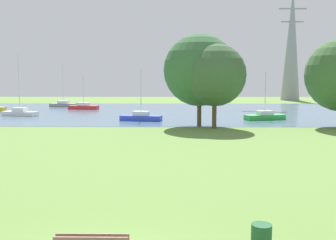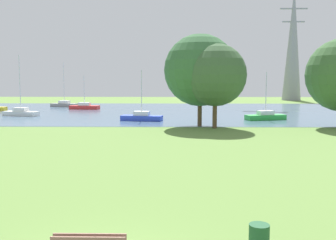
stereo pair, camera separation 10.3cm
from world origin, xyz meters
name	(u,v)px [view 1 (the left image)]	position (x,y,z in m)	size (l,w,h in m)	color
ground_plane	(149,139)	(0.00, 22.00, 0.00)	(160.00, 160.00, 0.00)	olive
litter_bin	(261,239)	(4.37, 1.28, 0.40)	(0.56, 0.56, 0.80)	#1E512D
water_surface	(161,111)	(0.00, 50.00, 0.01)	(140.00, 40.00, 0.02)	slate
sailboat_white	(20,112)	(-18.43, 41.94, 0.48)	(5.03, 2.70, 8.00)	white
sailboat_gray	(63,104)	(-17.75, 59.78, 0.47)	(5.01, 2.53, 7.79)	gray
sailboat_blue	(141,117)	(-1.87, 36.11, 0.45)	(4.99, 2.35, 5.90)	blue
sailboat_green	(265,116)	(12.81, 37.30, 0.45)	(5.03, 2.80, 5.70)	green
sailboat_red	(84,107)	(-12.79, 54.01, 0.45)	(4.95, 2.10, 5.50)	red
tree_mid_shore	(200,70)	(4.57, 30.78, 5.73)	(7.33, 7.33, 9.40)	brown
tree_east_near	(215,75)	(5.95, 29.24, 5.22)	(6.14, 6.14, 8.30)	brown
electricity_pylon	(292,43)	(29.72, 84.43, 13.39)	(6.40, 4.40, 26.76)	gray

